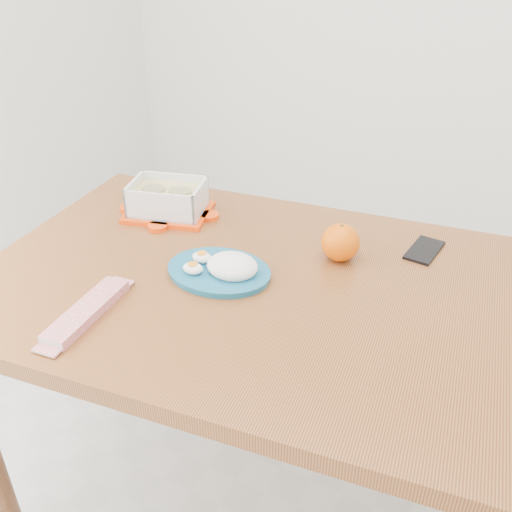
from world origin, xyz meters
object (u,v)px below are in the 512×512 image
at_px(orange_fruit, 340,242).
at_px(dining_table, 256,316).
at_px(rice_plate, 223,267).
at_px(smartphone, 424,250).
at_px(food_container, 168,199).

bearing_deg(orange_fruit, dining_table, -128.10).
height_order(rice_plate, smartphone, rice_plate).
bearing_deg(orange_fruit, food_container, 178.98).
bearing_deg(rice_plate, dining_table, 10.48).
distance_m(food_container, rice_plate, 0.34).
relative_size(dining_table, rice_plate, 5.32).
xyz_separation_m(orange_fruit, smartphone, (0.17, 0.12, -0.04)).
distance_m(dining_table, orange_fruit, 0.25).
distance_m(dining_table, rice_plate, 0.14).
bearing_deg(smartphone, orange_fruit, -137.14).
distance_m(dining_table, food_container, 0.41).
bearing_deg(orange_fruit, rice_plate, -137.74).
relative_size(dining_table, orange_fruit, 14.89).
bearing_deg(smartphone, dining_table, -129.52).
bearing_deg(rice_plate, smartphone, 36.51).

